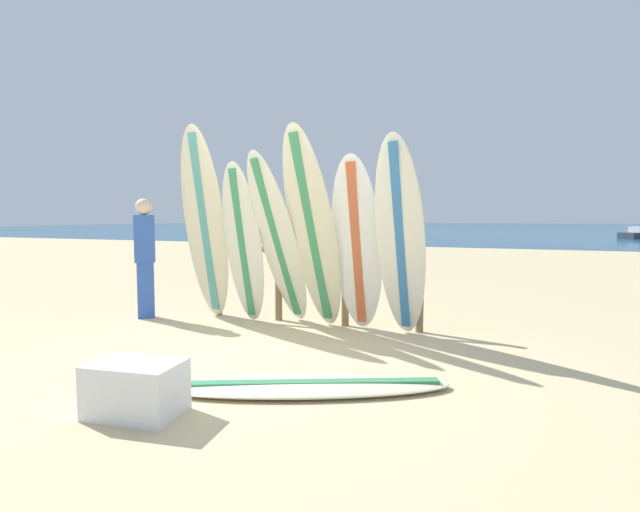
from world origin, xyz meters
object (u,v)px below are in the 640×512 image
surfboard_leaning_center_left (278,241)px  surfboard_lying_on_sand (305,386)px  surfboard_rack (311,270)px  beachgoer_standing (145,253)px  surfboard_leaning_left (243,244)px  small_boat_offshore (638,234)px  cooler_box (136,389)px  surfboard_leaning_center (313,231)px  surfboard_leaning_center_right (357,245)px  surfboard_leaning_far_left (205,226)px  surfboard_leaning_right (400,240)px

surfboard_leaning_center_left → surfboard_lying_on_sand: bearing=-58.3°
surfboard_leaning_center_left → surfboard_lying_on_sand: surfboard_leaning_center_left is taller
surfboard_lying_on_sand → surfboard_rack: bearing=111.9°
beachgoer_standing → surfboard_lying_on_sand: bearing=-29.8°
surfboard_leaning_left → small_boat_offshore: surfboard_leaning_left is taller
cooler_box → beachgoer_standing: bearing=122.7°
surfboard_leaning_center_left → beachgoer_standing: (-1.85, -0.18, -0.18)m
surfboard_leaning_center → beachgoer_standing: bearing=-177.9°
surfboard_rack → surfboard_leaning_center_right: 0.83m
surfboard_rack → surfboard_lying_on_sand: surfboard_rack is taller
surfboard_lying_on_sand → beachgoer_standing: size_ratio=1.45×
beachgoer_standing → surfboard_leaning_far_left: bearing=10.1°
surfboard_rack → small_boat_offshore: 30.69m
surfboard_leaning_center_left → surfboard_leaning_center_right: bearing=2.2°
surfboard_leaning_left → cooler_box: bearing=-73.8°
surfboard_leaning_far_left → cooler_box: (1.34, -2.75, -1.04)m
small_boat_offshore → surfboard_lying_on_sand: bearing=-104.2°
surfboard_leaning_center_right → surfboard_leaning_center_left: bearing=-177.8°
surfboard_leaning_center_left → surfboard_leaning_right: size_ratio=0.96×
surfboard_leaning_center → surfboard_lying_on_sand: (0.70, -1.83, -1.13)m
surfboard_leaning_left → surfboard_leaning_right: bearing=-2.9°
surfboard_leaning_left → cooler_box: size_ratio=3.31×
surfboard_lying_on_sand → surfboard_leaning_center: bearing=111.0°
beachgoer_standing → small_boat_offshore: size_ratio=0.67×
surfboard_rack → surfboard_leaning_far_left: (-1.29, -0.37, 0.56)m
surfboard_rack → surfboard_leaning_center_left: surfboard_leaning_center_left is taller
surfboard_leaning_far_left → beachgoer_standing: 0.92m
surfboard_lying_on_sand → surfboard_leaning_far_left: bearing=139.3°
surfboard_leaning_far_left → surfboard_leaning_center_left: bearing=1.5°
surfboard_leaning_center → surfboard_leaning_center_right: (0.49, 0.13, -0.16)m
surfboard_leaning_left → surfboard_leaning_center_left: (0.48, 0.00, 0.05)m
surfboard_leaning_far_left → surfboard_leaning_right: bearing=-1.7°
surfboard_leaning_right → surfboard_lying_on_sand: 2.12m
surfboard_leaning_far_left → surfboard_leaning_center_left: 1.03m
surfboard_leaning_center → beachgoer_standing: 2.36m
surfboard_leaning_left → small_boat_offshore: 31.25m
surfboard_leaning_center → surfboard_leaning_far_left: bearing=177.6°
surfboard_leaning_far_left → surfboard_leaning_center_right: bearing=1.9°
surfboard_leaning_center → small_boat_offshore: size_ratio=1.00×
surfboard_leaning_center_right → surfboard_leaning_right: (0.53, -0.14, 0.08)m
surfboard_leaning_right → small_boat_offshore: bearing=75.5°
beachgoer_standing → surfboard_leaning_center: bearing=2.1°
small_boat_offshore → cooler_box: bearing=-105.3°
surfboard_leaning_left → beachgoer_standing: surfboard_leaning_left is taller
surfboard_leaning_center → surfboard_lying_on_sand: 2.26m
surfboard_leaning_far_left → surfboard_leaning_center_right: size_ratio=1.21×
surfboard_leaning_right → cooler_box: surfboard_leaning_right is taller
surfboard_leaning_center_right → beachgoer_standing: bearing=-175.7°
surfboard_leaning_right → beachgoer_standing: (-3.35, -0.07, -0.23)m
surfboard_leaning_center_right → surfboard_leaning_right: 0.55m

